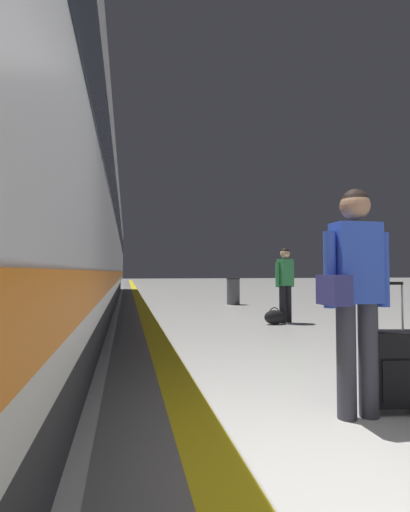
# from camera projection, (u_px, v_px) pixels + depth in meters

# --- Properties ---
(safety_line_strip) EXTENTS (0.36, 80.00, 0.01)m
(safety_line_strip) POSITION_uv_depth(u_px,v_px,m) (143.00, 309.00, 11.39)
(safety_line_strip) COLOR yellow
(safety_line_strip) RESTS_ON ground
(tactile_edge_band) EXTENTS (0.68, 80.00, 0.01)m
(tactile_edge_band) POSITION_uv_depth(u_px,v_px,m) (131.00, 309.00, 11.31)
(tactile_edge_band) COLOR slate
(tactile_edge_band) RESTS_ON ground
(high_speed_train) EXTENTS (2.94, 35.48, 4.97)m
(high_speed_train) POSITION_uv_depth(u_px,v_px,m) (44.00, 204.00, 7.93)
(high_speed_train) COLOR #38383D
(high_speed_train) RESTS_ON ground
(traveller_foreground) EXTENTS (0.55, 0.29, 1.76)m
(traveller_foreground) POSITION_uv_depth(u_px,v_px,m) (354.00, 284.00, 2.98)
(traveller_foreground) COLOR #383842
(traveller_foreground) RESTS_ON ground
(rolling_suitcase_foreground) EXTENTS (0.41, 0.29, 1.03)m
(rolling_suitcase_foreground) POSITION_uv_depth(u_px,v_px,m) (395.00, 368.00, 3.06)
(rolling_suitcase_foreground) COLOR black
(rolling_suitcase_foreground) RESTS_ON ground
(passenger_near) EXTENTS (0.49, 0.29, 1.63)m
(passenger_near) POSITION_uv_depth(u_px,v_px,m) (285.00, 279.00, 8.41)
(passenger_near) COLOR black
(passenger_near) RESTS_ON ground
(duffel_bag_near) EXTENTS (0.44, 0.26, 0.36)m
(duffel_bag_near) POSITION_uv_depth(u_px,v_px,m) (274.00, 317.00, 8.15)
(duffel_bag_near) COLOR black
(duffel_bag_near) RESTS_ON ground
(waste_bin) EXTENTS (0.46, 0.46, 0.91)m
(waste_bin) POSITION_uv_depth(u_px,v_px,m) (233.00, 291.00, 13.07)
(waste_bin) COLOR #4C4C51
(waste_bin) RESTS_ON ground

